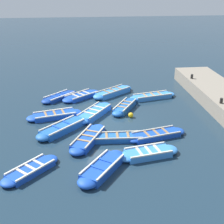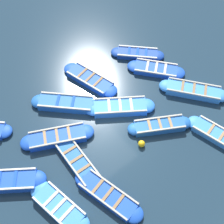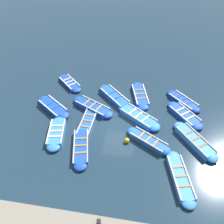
{
  "view_description": "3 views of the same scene",
  "coord_description": "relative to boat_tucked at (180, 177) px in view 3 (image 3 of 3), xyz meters",
  "views": [
    {
      "loc": [
        1.64,
        18.08,
        8.61
      ],
      "look_at": [
        -0.52,
        -0.61,
        0.51
      ],
      "focal_mm": 50.0,
      "sensor_mm": 36.0,
      "label": 1
    },
    {
      "loc": [
        -6.85,
        5.33,
        13.82
      ],
      "look_at": [
        0.5,
        -0.69,
        0.44
      ],
      "focal_mm": 50.0,
      "sensor_mm": 36.0,
      "label": 2
    },
    {
      "loc": [
        -11.38,
        -1.19,
        11.72
      ],
      "look_at": [
        0.56,
        0.67,
        0.45
      ],
      "focal_mm": 35.0,
      "sensor_mm": 36.0,
      "label": 3
    }
  ],
  "objects": [
    {
      "name": "boat_broadside",
      "position": [
        4.73,
        9.53,
        0.05
      ],
      "size": [
        2.84,
        3.41,
        0.47
      ],
      "color": "#1947B7",
      "rests_on": "ground"
    },
    {
      "name": "buoy_orange_near",
      "position": [
        2.29,
        3.39,
        0.01
      ],
      "size": [
        0.35,
        0.35,
        0.35
      ],
      "primitive_type": "sphere",
      "color": "#EAB214",
      "rests_on": "ground"
    },
    {
      "name": "boat_centre",
      "position": [
        8.16,
        9.22,
        -0.01
      ],
      "size": [
        2.86,
        2.9,
        0.37
      ],
      "color": "#1947B7",
      "rests_on": "ground"
    },
    {
      "name": "boat_mid_row",
      "position": [
        6.77,
        4.9,
        0.04
      ],
      "size": [
        3.38,
        3.36,
        0.46
      ],
      "color": "#1E59AD",
      "rests_on": "ground"
    },
    {
      "name": "boat_inner_gap",
      "position": [
        2.48,
        1.96,
        0.04
      ],
      "size": [
        2.36,
        3.29,
        0.45
      ],
      "color": "#1E59AD",
      "rests_on": "ground"
    },
    {
      "name": "bollard_mid_north",
      "position": [
        -3.57,
        4.12,
        1.06
      ],
      "size": [
        0.2,
        0.2,
        0.35
      ],
      "primitive_type": "cylinder",
      "color": "black",
      "rests_on": "quay_wall"
    },
    {
      "name": "boat_tucked",
      "position": [
        0.0,
        0.0,
        0.0
      ],
      "size": [
        3.89,
        1.68,
        0.38
      ],
      "color": "#3884E0",
      "rests_on": "ground"
    },
    {
      "name": "boat_outer_left",
      "position": [
        5.5,
        -0.72,
        -0.0
      ],
      "size": [
        3.29,
        2.9,
        0.38
      ],
      "color": "#1947B7",
      "rests_on": "ground"
    },
    {
      "name": "boat_alongside",
      "position": [
        2.96,
        -1.18,
        0.04
      ],
      "size": [
        3.64,
        3.04,
        0.46
      ],
      "color": "#3884E0",
      "rests_on": "ground"
    },
    {
      "name": "boat_bow_out",
      "position": [
        7.36,
        2.81,
        0.0
      ],
      "size": [
        3.84,
        1.81,
        0.38
      ],
      "color": "#1947B7",
      "rests_on": "ground"
    },
    {
      "name": "boat_stern_in",
      "position": [
        4.7,
        2.77,
        0.04
      ],
      "size": [
        2.97,
        3.65,
        0.46
      ],
      "color": "blue",
      "rests_on": "ground"
    },
    {
      "name": "boat_drifting",
      "position": [
        7.18,
        -0.74,
        -0.0
      ],
      "size": [
        2.96,
        2.9,
        0.37
      ],
      "color": "navy",
      "rests_on": "ground"
    },
    {
      "name": "ground_plane",
      "position": [
        4.09,
        4.12,
        -0.16
      ],
      "size": [
        120.0,
        120.0,
        0.0
      ],
      "primitive_type": "plane",
      "color": "#1C303F"
    },
    {
      "name": "boat_end_of_row",
      "position": [
        2.23,
        8.37,
        0.02
      ],
      "size": [
        3.46,
        1.55,
        0.41
      ],
      "color": "#3884E0",
      "rests_on": "ground"
    },
    {
      "name": "boat_near_quay",
      "position": [
        1.29,
        6.36,
        -0.01
      ],
      "size": [
        3.8,
        1.72,
        0.37
      ],
      "color": "#1947B7",
      "rests_on": "ground"
    },
    {
      "name": "boat_far_corner",
      "position": [
        3.61,
        6.44,
        -0.01
      ],
      "size": [
        3.8,
        1.04,
        0.36
      ],
      "color": "#1E59AD",
      "rests_on": "ground"
    },
    {
      "name": "boat_outer_right",
      "position": [
        5.27,
        6.45,
        0.03
      ],
      "size": [
        2.47,
        3.77,
        0.44
      ],
      "color": "#1947B7",
      "rests_on": "ground"
    }
  ]
}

